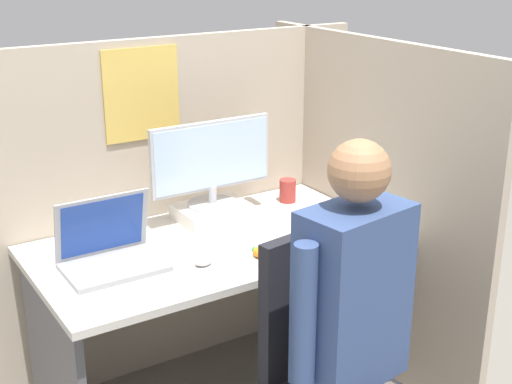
% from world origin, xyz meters
% --- Properties ---
extents(cubicle_panel_back, '(1.90, 0.05, 1.50)m').
position_xyz_m(cubicle_panel_back, '(-0.00, 0.79, 0.75)').
color(cubicle_panel_back, tan).
rests_on(cubicle_panel_back, ground).
extents(cubicle_panel_right, '(0.04, 1.41, 1.50)m').
position_xyz_m(cubicle_panel_right, '(0.73, 0.30, 0.75)').
color(cubicle_panel_right, tan).
rests_on(cubicle_panel_right, ground).
extents(desk, '(1.40, 0.76, 0.74)m').
position_xyz_m(desk, '(0.00, 0.38, 0.56)').
color(desk, beige).
rests_on(desk, ground).
extents(paper_box, '(0.30, 0.24, 0.06)m').
position_xyz_m(paper_box, '(0.11, 0.59, 0.77)').
color(paper_box, white).
rests_on(paper_box, desk).
extents(monitor, '(0.55, 0.21, 0.36)m').
position_xyz_m(monitor, '(0.11, 0.59, 1.00)').
color(monitor, '#B2B2B7').
rests_on(monitor, paper_box).
extents(laptop, '(0.35, 0.25, 0.26)m').
position_xyz_m(laptop, '(-0.43, 0.38, 0.79)').
color(laptop, '#99999E').
rests_on(laptop, desk).
extents(mouse, '(0.06, 0.05, 0.03)m').
position_xyz_m(mouse, '(-0.14, 0.21, 0.76)').
color(mouse, silver).
rests_on(mouse, desk).
extents(stapler, '(0.05, 0.12, 0.05)m').
position_xyz_m(stapler, '(0.59, 0.31, 0.77)').
color(stapler, black).
rests_on(stapler, desk).
extents(carrot_toy, '(0.04, 0.15, 0.04)m').
position_xyz_m(carrot_toy, '(0.07, 0.11, 0.76)').
color(carrot_toy, orange).
rests_on(carrot_toy, desk).
extents(office_chair, '(0.54, 0.57, 0.97)m').
position_xyz_m(office_chair, '(0.06, -0.32, 0.49)').
color(office_chair, black).
rests_on(office_chair, ground).
extents(person, '(0.48, 0.42, 1.34)m').
position_xyz_m(person, '(0.04, -0.46, 0.77)').
color(person, brown).
rests_on(person, ground).
extents(coffee_mug, '(0.07, 0.07, 0.10)m').
position_xyz_m(coffee_mug, '(0.51, 0.60, 0.79)').
color(coffee_mug, '#A3332D').
rests_on(coffee_mug, desk).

